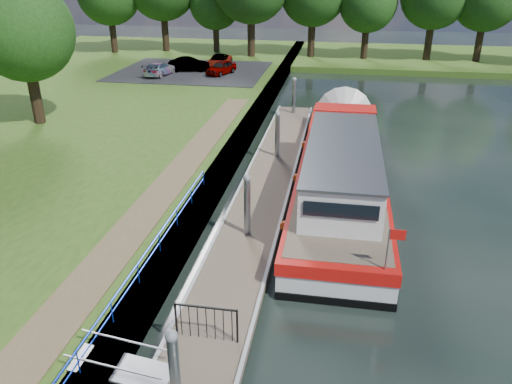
% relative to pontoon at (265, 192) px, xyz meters
% --- Properties ---
extents(bank_edge, '(1.10, 90.00, 0.78)m').
position_rel_pontoon_xyz_m(bank_edge, '(-2.55, 2.00, 0.20)').
color(bank_edge, '#473D2D').
rests_on(bank_edge, ground).
extents(far_bank, '(60.00, 18.00, 0.60)m').
position_rel_pontoon_xyz_m(far_bank, '(12.00, 39.00, 0.12)').
color(far_bank, '#2F5016').
rests_on(far_bank, ground).
extents(footpath, '(1.60, 40.00, 0.05)m').
position_rel_pontoon_xyz_m(footpath, '(-4.40, -5.00, 0.62)').
color(footpath, brown).
rests_on(footpath, riverbank).
extents(carpark, '(14.00, 12.00, 0.06)m').
position_rel_pontoon_xyz_m(carpark, '(-11.00, 25.00, 0.62)').
color(carpark, black).
rests_on(carpark, riverbank).
extents(blue_fence, '(0.04, 18.04, 0.72)m').
position_rel_pontoon_xyz_m(blue_fence, '(-2.75, -10.00, 1.13)').
color(blue_fence, '#0C2DBF').
rests_on(blue_fence, riverbank).
extents(pontoon, '(2.50, 30.00, 0.56)m').
position_rel_pontoon_xyz_m(pontoon, '(0.00, 0.00, 0.00)').
color(pontoon, brown).
rests_on(pontoon, ground).
extents(mooring_piles, '(0.30, 27.30, 3.55)m').
position_rel_pontoon_xyz_m(mooring_piles, '(0.00, 0.00, 1.10)').
color(mooring_piles, gray).
rests_on(mooring_piles, ground).
extents(gangway, '(2.58, 1.00, 0.92)m').
position_rel_pontoon_xyz_m(gangway, '(-1.85, -12.50, 0.44)').
color(gangway, '#A5A8AD').
rests_on(gangway, ground).
extents(gate_panel, '(1.85, 0.05, 1.15)m').
position_rel_pontoon_xyz_m(gate_panel, '(-0.00, -10.80, 0.97)').
color(gate_panel, black).
rests_on(gate_panel, ground).
extents(barge, '(4.36, 21.15, 4.78)m').
position_rel_pontoon_xyz_m(barge, '(3.60, 2.30, 0.90)').
color(barge, black).
rests_on(barge, ground).
extents(bank_tree_a, '(6.12, 6.12, 9.72)m').
position_rel_pontoon_xyz_m(bank_tree_a, '(-15.99, 7.08, 6.84)').
color(bank_tree_a, '#332316').
rests_on(bank_tree_a, riverbank).
extents(car_a, '(2.58, 3.88, 1.23)m').
position_rel_pontoon_xyz_m(car_a, '(-7.82, 23.84, 1.26)').
color(car_a, '#999999').
rests_on(car_a, carpark).
extents(car_b, '(4.12, 2.08, 1.30)m').
position_rel_pontoon_xyz_m(car_b, '(-11.16, 24.77, 1.30)').
color(car_b, '#999999').
rests_on(car_b, carpark).
extents(car_c, '(2.23, 4.30, 1.19)m').
position_rel_pontoon_xyz_m(car_c, '(-13.32, 22.49, 1.25)').
color(car_c, '#999999').
rests_on(car_c, carpark).
extents(car_d, '(2.28, 4.56, 1.24)m').
position_rel_pontoon_xyz_m(car_d, '(-8.80, 27.02, 1.27)').
color(car_d, '#999999').
rests_on(car_d, carpark).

